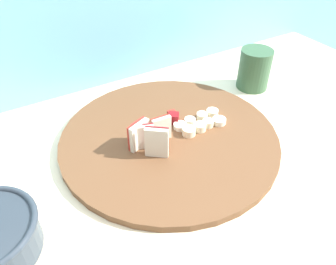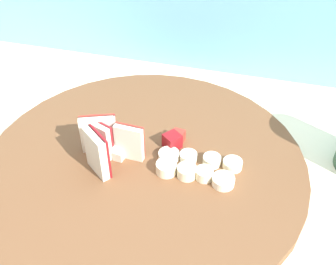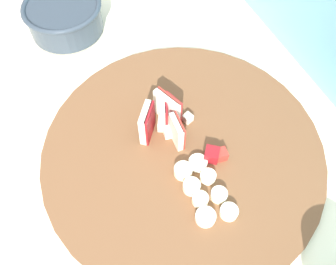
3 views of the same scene
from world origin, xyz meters
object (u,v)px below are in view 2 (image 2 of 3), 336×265
(cutting_board, at_px, (145,162))
(apple_wedge_fan, at_px, (104,140))
(banana_slice_rows, at_px, (196,167))
(apple_dice_pile, at_px, (147,146))

(cutting_board, bearing_deg, apple_wedge_fan, -170.36)
(apple_wedge_fan, distance_m, banana_slice_rows, 0.13)
(banana_slice_rows, bearing_deg, cutting_board, 176.72)
(apple_dice_pile, bearing_deg, banana_slice_rows, -15.14)
(apple_wedge_fan, height_order, banana_slice_rows, apple_wedge_fan)
(banana_slice_rows, bearing_deg, apple_dice_pile, 164.86)
(apple_wedge_fan, height_order, apple_dice_pile, apple_wedge_fan)
(cutting_board, distance_m, apple_dice_pile, 0.02)
(cutting_board, height_order, banana_slice_rows, banana_slice_rows)
(cutting_board, height_order, apple_wedge_fan, apple_wedge_fan)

